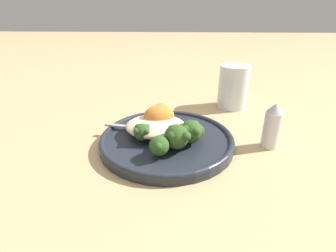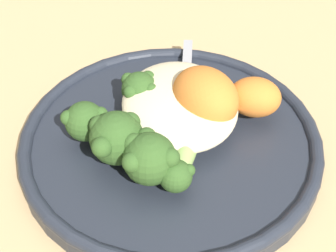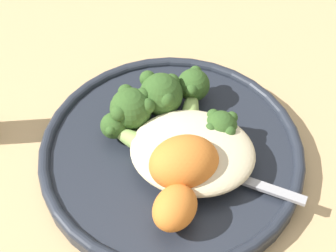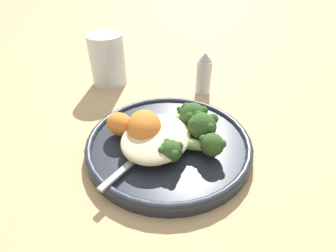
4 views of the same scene
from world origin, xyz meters
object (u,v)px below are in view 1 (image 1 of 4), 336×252
quinoa_mound (154,125)px  broccoli_stalk_4 (183,130)px  broccoli_stalk_0 (143,131)px  water_glass (232,87)px  plate (165,140)px  broccoli_stalk_1 (158,140)px  sweet_potato_chunk_1 (159,111)px  broccoli_stalk_2 (174,135)px  salt_shaker (270,126)px  sweet_potato_chunk_0 (157,117)px  broccoli_stalk_3 (187,131)px  spoon (138,127)px

quinoa_mound → broccoli_stalk_4: quinoa_mound is taller
broccoli_stalk_0 → water_glass: bearing=171.0°
plate → broccoli_stalk_1: 0.05m
plate → sweet_potato_chunk_1: (-0.02, 0.08, 0.03)m
broccoli_stalk_2 → broccoli_stalk_4: 0.04m
salt_shaker → sweet_potato_chunk_0: bearing=171.9°
broccoli_stalk_1 → sweet_potato_chunk_1: same height
broccoli_stalk_3 → sweet_potato_chunk_0: (-0.06, 0.05, 0.00)m
broccoli_stalk_4 → spoon: broccoli_stalk_4 is taller
water_glass → sweet_potato_chunk_0: bearing=-135.1°
quinoa_mound → water_glass: water_glass is taller
sweet_potato_chunk_0 → water_glass: (0.18, 0.18, 0.01)m
plate → broccoli_stalk_1: (-0.01, -0.04, 0.02)m
salt_shaker → spoon: bearing=175.2°
broccoli_stalk_2 → sweet_potato_chunk_0: size_ratio=1.86×
broccoli_stalk_4 → sweet_potato_chunk_1: bearing=146.6°
broccoli_stalk_3 → broccoli_stalk_2: bearing=-105.6°
broccoli_stalk_3 → water_glass: size_ratio=0.85×
quinoa_mound → broccoli_stalk_1: (0.01, -0.06, 0.00)m
salt_shaker → water_glass: bearing=99.3°
broccoli_stalk_4 → spoon: 0.09m
broccoli_stalk_1 → broccoli_stalk_4: bearing=131.6°
broccoli_stalk_2 → broccoli_stalk_1: bearing=-106.1°
broccoli_stalk_4 → sweet_potato_chunk_1: size_ratio=2.07×
plate → broccoli_stalk_2: broccoli_stalk_2 is taller
plate → spoon: spoon is taller
plate → broccoli_stalk_0: broccoli_stalk_0 is taller
plate → broccoli_stalk_0: 0.05m
plate → sweet_potato_chunk_0: 0.05m
sweet_potato_chunk_1 → broccoli_stalk_3: bearing=-59.6°
water_glass → salt_shaker: (0.03, -0.21, -0.01)m
broccoli_stalk_0 → plate: bearing=143.1°
sweet_potato_chunk_1 → water_glass: water_glass is taller
water_glass → salt_shaker: water_glass is taller
broccoli_stalk_1 → broccoli_stalk_3: size_ratio=1.39×
broccoli_stalk_2 → sweet_potato_chunk_0: sweet_potato_chunk_0 is taller
plate → broccoli_stalk_4: bearing=5.4°
quinoa_mound → salt_shaker: 0.22m
broccoli_stalk_1 → sweet_potato_chunk_1: (-0.01, 0.12, 0.00)m
quinoa_mound → broccoli_stalk_1: 0.06m
quinoa_mound → salt_shaker: salt_shaker is taller
spoon → broccoli_stalk_2: bearing=153.6°
plate → sweet_potato_chunk_1: size_ratio=5.68×
plate → broccoli_stalk_1: size_ratio=2.00×
quinoa_mound → salt_shaker: (0.22, -0.01, 0.01)m
spoon → water_glass: (0.22, 0.19, 0.03)m
broccoli_stalk_0 → sweet_potato_chunk_1: (0.02, 0.09, 0.00)m
broccoli_stalk_3 → broccoli_stalk_1: bearing=-117.8°
broccoli_stalk_0 → broccoli_stalk_3: 0.08m
broccoli_stalk_4 → broccoli_stalk_3: bearing=-55.5°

